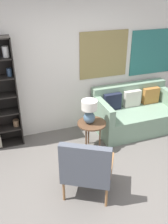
{
  "coord_description": "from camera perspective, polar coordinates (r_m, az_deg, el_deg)",
  "views": [
    {
      "loc": [
        -1.11,
        -2.38,
        2.77
      ],
      "look_at": [
        0.1,
        0.95,
        0.9
      ],
      "focal_mm": 40.0,
      "sensor_mm": 36.0,
      "label": 1
    }
  ],
  "objects": [
    {
      "name": "armchair",
      "position": [
        3.47,
        0.61,
        -12.52
      ],
      "size": [
        0.89,
        0.87,
        0.95
      ],
      "color": "olive",
      "rests_on": "ground_plane"
    },
    {
      "name": "side_table",
      "position": [
        4.45,
        1.77,
        -3.14
      ],
      "size": [
        0.51,
        0.51,
        0.54
      ],
      "color": "brown",
      "rests_on": "ground_plane"
    },
    {
      "name": "wall_back",
      "position": [
        4.77,
        -5.02,
        10.45
      ],
      "size": [
        6.4,
        0.08,
        2.7
      ],
      "color": "silver",
      "rests_on": "ground_plane"
    },
    {
      "name": "ground_plane",
      "position": [
        3.82,
        3.66,
        -18.81
      ],
      "size": [
        14.0,
        14.0,
        0.0
      ],
      "primitive_type": "plane",
      "color": "#66605B"
    },
    {
      "name": "couch",
      "position": [
        5.28,
        11.39,
        -0.22
      ],
      "size": [
        1.64,
        0.91,
        0.88
      ],
      "color": "gray",
      "rests_on": "ground_plane"
    },
    {
      "name": "table_lamp",
      "position": [
        4.3,
        1.23,
        0.39
      ],
      "size": [
        0.28,
        0.28,
        0.43
      ],
      "color": "slate",
      "rests_on": "side_table"
    }
  ]
}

